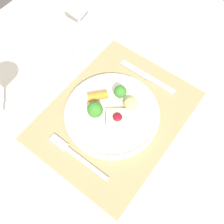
{
  "coord_description": "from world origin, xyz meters",
  "views": [
    {
      "loc": [
        -0.3,
        -0.21,
        1.45
      ],
      "look_at": [
        -0.01,
        0.01,
        0.76
      ],
      "focal_mm": 42.0,
      "sensor_mm": 36.0,
      "label": 1
    }
  ],
  "objects_px": {
    "fork": "(74,154)",
    "wine_glass_near": "(78,14)",
    "knife": "(151,79)",
    "spoon": "(70,63)",
    "dinner_plate": "(112,112)"
  },
  "relations": [
    {
      "from": "fork",
      "to": "spoon",
      "type": "bearing_deg",
      "value": 45.83
    },
    {
      "from": "knife",
      "to": "spoon",
      "type": "bearing_deg",
      "value": 115.68
    },
    {
      "from": "dinner_plate",
      "to": "fork",
      "type": "height_order",
      "value": "dinner_plate"
    },
    {
      "from": "wine_glass_near",
      "to": "dinner_plate",
      "type": "bearing_deg",
      "value": -122.86
    },
    {
      "from": "spoon",
      "to": "wine_glass_near",
      "type": "relative_size",
      "value": 1.14
    },
    {
      "from": "fork",
      "to": "knife",
      "type": "distance_m",
      "value": 0.35
    },
    {
      "from": "knife",
      "to": "spoon",
      "type": "xyz_separation_m",
      "value": [
        -0.11,
        0.26,
        -0.0
      ]
    },
    {
      "from": "fork",
      "to": "wine_glass_near",
      "type": "relative_size",
      "value": 1.24
    },
    {
      "from": "knife",
      "to": "spoon",
      "type": "distance_m",
      "value": 0.28
    },
    {
      "from": "fork",
      "to": "spoon",
      "type": "relative_size",
      "value": 1.09
    },
    {
      "from": "dinner_plate",
      "to": "fork",
      "type": "xyz_separation_m",
      "value": [
        -0.17,
        0.01,
        -0.01
      ]
    },
    {
      "from": "dinner_plate",
      "to": "wine_glass_near",
      "type": "bearing_deg",
      "value": 57.14
    },
    {
      "from": "dinner_plate",
      "to": "knife",
      "type": "xyz_separation_m",
      "value": [
        0.18,
        -0.02,
        -0.01
      ]
    },
    {
      "from": "spoon",
      "to": "knife",
      "type": "bearing_deg",
      "value": -62.82
    },
    {
      "from": "spoon",
      "to": "wine_glass_near",
      "type": "distance_m",
      "value": 0.16
    }
  ]
}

